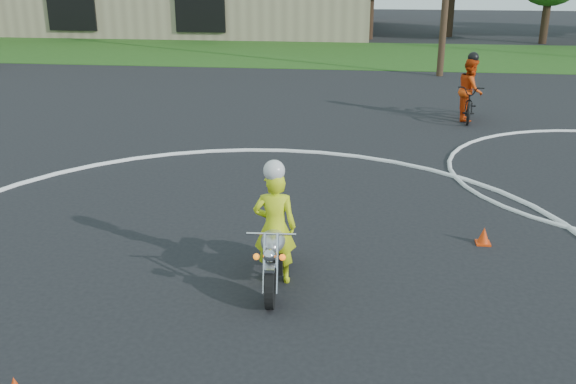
# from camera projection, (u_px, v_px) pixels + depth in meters

# --- Properties ---
(ground) EXTENTS (120.00, 120.00, 0.00)m
(ground) POSITION_uv_depth(u_px,v_px,m) (189.00, 357.00, 7.81)
(ground) COLOR black
(ground) RESTS_ON ground
(grass_strip) EXTENTS (120.00, 10.00, 0.02)m
(grass_strip) POSITION_uv_depth(u_px,v_px,m) (329.00, 54.00, 33.00)
(grass_strip) COLOR #1E4714
(grass_strip) RESTS_ON ground
(course_markings) EXTENTS (19.05, 19.05, 0.12)m
(course_markings) POSITION_uv_depth(u_px,v_px,m) (370.00, 227.00, 11.62)
(course_markings) COLOR silver
(course_markings) RESTS_ON ground
(primary_motorcycle) EXTENTS (0.69, 1.96, 1.03)m
(primary_motorcycle) POSITION_uv_depth(u_px,v_px,m) (274.00, 254.00, 9.38)
(primary_motorcycle) COLOR black
(primary_motorcycle) RESTS_ON ground
(rider_primary_grp) EXTENTS (0.66, 0.46, 1.91)m
(rider_primary_grp) POSITION_uv_depth(u_px,v_px,m) (275.00, 224.00, 9.36)
(rider_primary_grp) COLOR #CEE017
(rider_primary_grp) RESTS_ON ground
(rider_second_grp) EXTENTS (0.97, 2.19, 2.04)m
(rider_second_grp) POSITION_uv_depth(u_px,v_px,m) (470.00, 96.00, 19.17)
(rider_second_grp) COLOR black
(rider_second_grp) RESTS_ON ground
(traffic_cones) EXTENTS (20.87, 8.82, 0.30)m
(traffic_cones) POSITION_uv_depth(u_px,v_px,m) (370.00, 277.00, 9.50)
(traffic_cones) COLOR red
(traffic_cones) RESTS_ON ground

